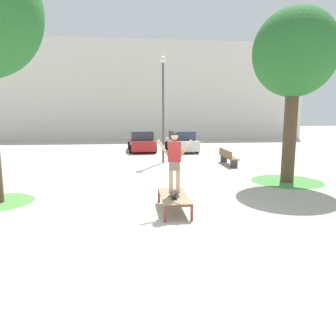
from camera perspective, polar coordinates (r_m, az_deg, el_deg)
The scene contains 11 objects.
ground_plane at distance 8.91m, azimuth -0.15°, elevation -8.46°, with size 120.00×120.00×0.00m, color #B2AA9E.
building_facade at distance 36.91m, azimuth -8.57°, elevation 13.29°, with size 40.55×4.00×10.35m, color silver.
skate_box at distance 9.21m, azimuth 1.04°, elevation -5.15°, with size 0.76×1.90×0.46m.
skateboard at distance 9.08m, azimuth 1.14°, elevation -4.58°, with size 0.32×0.82×0.09m.
skater at distance 8.89m, azimuth 1.16°, elevation 1.65°, with size 1.00×0.33×1.69m.
tree_near_right at distance 14.05m, azimuth 21.57°, elevation 18.19°, with size 3.23×3.23×6.80m.
grass_patch_near_right at distance 14.14m, azimuth 20.32°, elevation -2.23°, with size 2.87×2.87×0.01m, color #47893D.
car_red at distance 24.04m, azimuth -4.72°, elevation 4.66°, with size 2.08×4.28×1.50m.
car_white at distance 23.96m, azimuth 2.39°, elevation 4.67°, with size 2.19×4.33×1.50m.
park_bench at distance 17.81m, azimuth 10.55°, elevation 2.00°, with size 0.47×2.41×0.83m.
light_post at distance 18.15m, azimuth -0.88°, elevation 12.99°, with size 0.36×0.36×5.83m.
Camera 1 is at (-0.92, -8.42, 2.77)m, focal length 34.35 mm.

